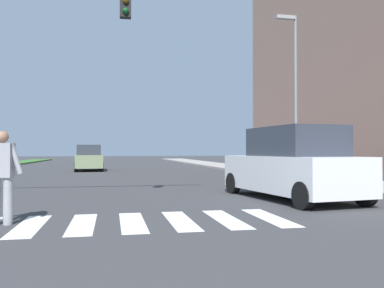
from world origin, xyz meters
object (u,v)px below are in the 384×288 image
Objects in this scene: street_lamp_right at (294,81)px; pedestrian_performer at (2,173)px; sedan_midblock at (88,159)px; suv_crossing at (292,165)px.

pedestrian_performer is at bearing -137.08° from street_lamp_right.
street_lamp_right is 1.71× the size of sedan_midblock.
sedan_midblock is (-6.35, 17.29, -0.14)m from suv_crossing.
street_lamp_right is 14.68m from sedan_midblock.
sedan_midblock is (-9.83, 10.22, -3.80)m from street_lamp_right.
pedestrian_performer is at bearing -91.26° from sedan_midblock.
pedestrian_performer is (-10.27, -9.55, -3.66)m from street_lamp_right.
street_lamp_right is 8.70m from suv_crossing.
street_lamp_right reaches higher than suv_crossing.
suv_crossing is at bearing -69.83° from sedan_midblock.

